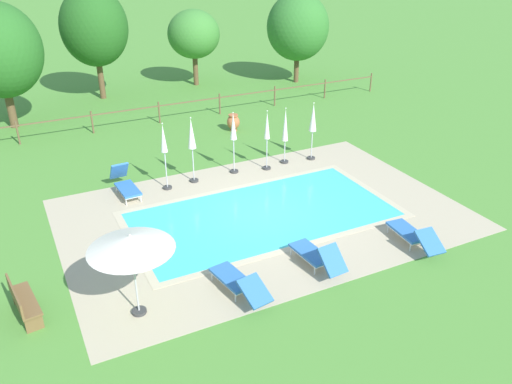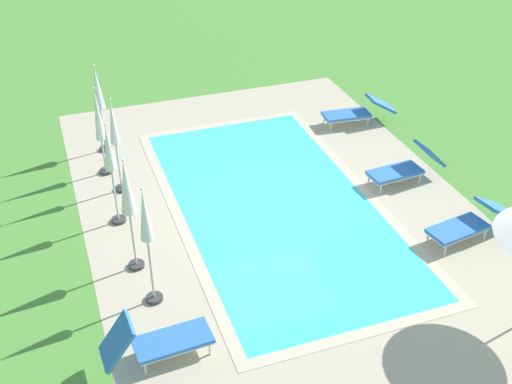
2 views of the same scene
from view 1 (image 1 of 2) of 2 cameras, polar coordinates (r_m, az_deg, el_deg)
ground_plane at (r=17.09m, az=0.77°, el=-2.47°), size 160.00×160.00×0.00m
pool_deck_paving at (r=17.09m, az=0.77°, el=-2.45°), size 12.65×8.52×0.01m
swimming_pool_water at (r=17.09m, az=0.77°, el=-2.45°), size 8.29×4.17×0.01m
pool_coping_rim at (r=17.08m, az=0.77°, el=-2.44°), size 8.77×4.65×0.01m
sun_lounger_north_near_steps at (r=18.78m, az=-14.06°, el=0.86°), size 0.71×1.86×1.01m
sun_lounger_north_mid at (r=15.98m, az=16.75°, el=-4.45°), size 0.76×2.09×0.77m
sun_lounger_north_far at (r=14.43m, az=6.61°, el=-6.85°), size 0.75×1.97×0.92m
sun_lounger_north_end at (r=13.40m, az=-1.97°, el=-9.73°), size 0.93×2.13×0.74m
patio_umbrella_open_foreground at (r=12.18m, az=-13.51°, el=-5.45°), size 2.01×2.01×2.22m
patio_umbrella_closed_row_west at (r=20.45m, az=3.20°, el=6.86°), size 0.32×0.32×2.28m
patio_umbrella_closed_row_mid_west at (r=19.48m, az=-2.48°, el=6.50°), size 0.32×0.32×2.40m
patio_umbrella_closed_row_centre at (r=20.82m, az=6.22°, el=7.69°), size 0.32×0.32×2.37m
patio_umbrella_closed_row_mid_east at (r=18.80m, az=-7.03°, el=5.87°), size 0.32×0.32×2.48m
patio_umbrella_closed_row_east at (r=19.80m, az=1.21°, el=6.54°), size 0.32×0.32×2.37m
patio_umbrella_closed_deck_corner at (r=18.40m, az=-10.00°, el=5.01°), size 0.32×0.32×2.48m
wooden_bench_lawn_side at (r=13.77m, az=-24.12°, el=-10.77°), size 0.65×1.55×0.87m
terracotta_urn_near_fence at (r=24.30m, az=-2.48°, el=7.62°), size 0.59×0.59×0.78m
perimeter_fence at (r=26.10m, az=-7.21°, el=9.40°), size 22.09×0.08×1.05m
tree_west_mid at (r=31.77m, az=-6.80°, el=16.70°), size 3.02×3.02×4.36m
tree_centre at (r=29.85m, az=-17.23°, el=16.79°), size 3.50×3.50×5.86m
tree_east_mid at (r=32.28m, az=4.58°, el=17.49°), size 3.66×3.66×5.22m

